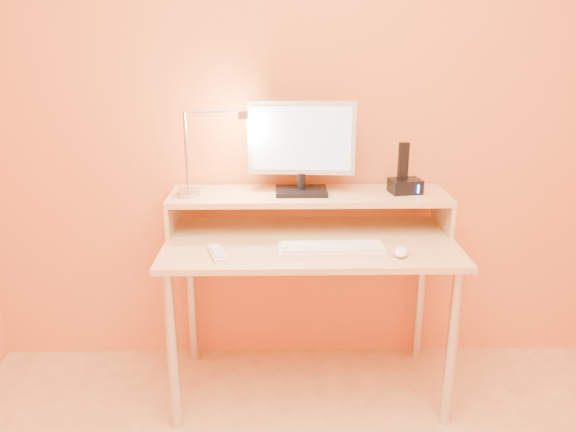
{
  "coord_description": "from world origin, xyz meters",
  "views": [
    {
      "loc": [
        -0.13,
        -0.97,
        1.53
      ],
      "look_at": [
        -0.09,
        1.13,
        0.84
      ],
      "focal_mm": 34.55,
      "sensor_mm": 36.0,
      "label": 1
    }
  ],
  "objects_px": {
    "mouse": "(401,252)",
    "remote_control": "(217,254)",
    "monitor_panel": "(302,138)",
    "keyboard": "(332,250)",
    "phone_dock": "(405,186)",
    "lamp_base": "(189,193)"
  },
  "relations": [
    {
      "from": "mouse",
      "to": "remote_control",
      "type": "distance_m",
      "value": 0.71
    },
    {
      "from": "monitor_panel",
      "to": "mouse",
      "type": "relative_size",
      "value": 4.69
    },
    {
      "from": "monitor_panel",
      "to": "keyboard",
      "type": "distance_m",
      "value": 0.5
    },
    {
      "from": "keyboard",
      "to": "mouse",
      "type": "xyz_separation_m",
      "value": [
        0.26,
        -0.03,
        0.01
      ]
    },
    {
      "from": "monitor_panel",
      "to": "mouse",
      "type": "bearing_deg",
      "value": -37.52
    },
    {
      "from": "phone_dock",
      "to": "keyboard",
      "type": "relative_size",
      "value": 0.31
    },
    {
      "from": "monitor_panel",
      "to": "keyboard",
      "type": "bearing_deg",
      "value": -65.74
    },
    {
      "from": "monitor_panel",
      "to": "mouse",
      "type": "height_order",
      "value": "monitor_panel"
    },
    {
      "from": "keyboard",
      "to": "remote_control",
      "type": "bearing_deg",
      "value": -178.21
    },
    {
      "from": "lamp_base",
      "to": "phone_dock",
      "type": "xyz_separation_m",
      "value": [
        0.93,
        0.03,
        0.02
      ]
    },
    {
      "from": "mouse",
      "to": "phone_dock",
      "type": "bearing_deg",
      "value": 94.46
    },
    {
      "from": "keyboard",
      "to": "lamp_base",
      "type": "bearing_deg",
      "value": 154.8
    },
    {
      "from": "remote_control",
      "to": "lamp_base",
      "type": "bearing_deg",
      "value": 100.0
    },
    {
      "from": "mouse",
      "to": "remote_control",
      "type": "height_order",
      "value": "mouse"
    },
    {
      "from": "monitor_panel",
      "to": "remote_control",
      "type": "distance_m",
      "value": 0.61
    },
    {
      "from": "phone_dock",
      "to": "remote_control",
      "type": "xyz_separation_m",
      "value": [
        -0.79,
        -0.32,
        -0.18
      ]
    },
    {
      "from": "phone_dock",
      "to": "keyboard",
      "type": "bearing_deg",
      "value": -148.65
    },
    {
      "from": "lamp_base",
      "to": "keyboard",
      "type": "relative_size",
      "value": 0.24
    },
    {
      "from": "mouse",
      "to": "keyboard",
      "type": "bearing_deg",
      "value": -169.44
    },
    {
      "from": "phone_dock",
      "to": "keyboard",
      "type": "height_order",
      "value": "phone_dock"
    },
    {
      "from": "keyboard",
      "to": "remote_control",
      "type": "height_order",
      "value": "keyboard"
    },
    {
      "from": "keyboard",
      "to": "remote_control",
      "type": "relative_size",
      "value": 2.44
    }
  ]
}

